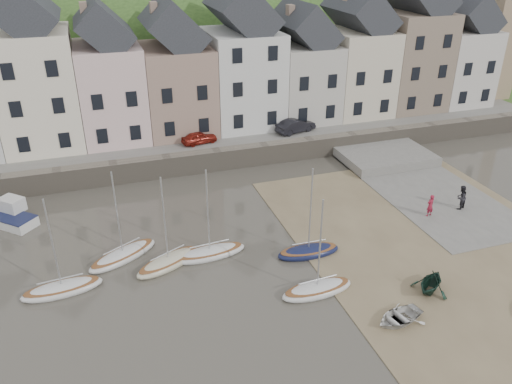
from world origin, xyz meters
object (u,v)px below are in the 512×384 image
object	(u,v)px
person_dark	(461,197)
sailboat_0	(123,255)
rowboat_green	(431,282)
person_red	(430,205)
car_left	(199,138)
rowboat_white	(399,317)
car_right	(296,126)

from	to	relation	value
person_dark	sailboat_0	bearing A→B (deg)	-25.70
rowboat_green	person_red	bearing A→B (deg)	110.41
rowboat_green	person_dark	size ratio (longest dim) A/B	1.32
sailboat_0	car_left	bearing A→B (deg)	59.92
sailboat_0	rowboat_white	bearing A→B (deg)	-38.60
rowboat_green	person_red	size ratio (longest dim) A/B	1.47
sailboat_0	car_left	distance (m)	16.47
person_dark	car_right	distance (m)	17.02
sailboat_0	person_red	xyz separation A→B (m)	(21.74, -1.52, 0.70)
rowboat_white	car_left	size ratio (longest dim) A/B	0.87
person_red	car_left	xyz separation A→B (m)	(-13.54, 15.68, 1.18)
sailboat_0	car_right	size ratio (longest dim) A/B	1.59
rowboat_green	car_right	distance (m)	23.26
person_dark	car_left	bearing A→B (deg)	-66.05
rowboat_green	person_red	xyz separation A→B (m)	(5.22, 7.50, 0.25)
person_red	car_right	size ratio (longest dim) A/B	0.43
sailboat_0	rowboat_white	xyz separation A→B (m)	(13.40, -10.70, 0.09)
car_left	car_right	xyz separation A→B (m)	(9.38, 0.00, 0.11)
car_left	car_right	distance (m)	9.38
person_red	person_dark	distance (m)	2.83
car_left	car_right	world-z (taller)	car_right
sailboat_0	person_dark	size ratio (longest dim) A/B	3.38
rowboat_green	person_dark	world-z (taller)	person_dark
car_right	rowboat_white	bearing A→B (deg)	154.23
person_red	sailboat_0	bearing A→B (deg)	-16.02
rowboat_white	rowboat_green	world-z (taller)	rowboat_green
rowboat_white	person_dark	distance (m)	14.59
person_dark	car_right	xyz separation A→B (m)	(-6.98, 15.48, 1.20)
person_red	car_right	world-z (taller)	car_right
rowboat_white	car_left	xyz separation A→B (m)	(-5.20, 24.86, 1.80)
rowboat_white	car_right	size ratio (longest dim) A/B	0.71
rowboat_white	person_dark	size ratio (longest dim) A/B	1.50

